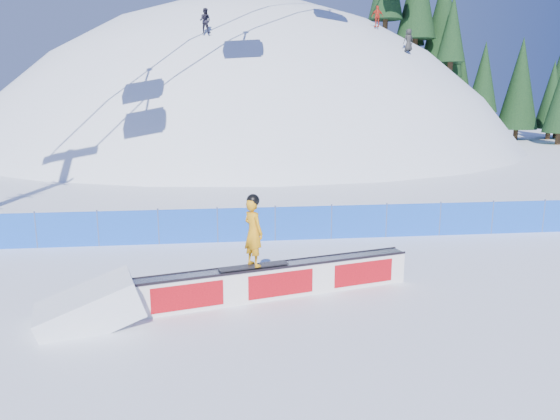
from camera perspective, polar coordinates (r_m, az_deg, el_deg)
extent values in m
plane|color=white|center=(15.09, 5.18, -7.57)|extent=(160.00, 160.00, 0.00)
sphere|color=white|center=(60.54, -3.44, -10.28)|extent=(64.00, 64.00, 64.00)
cylinder|color=#362415|center=(62.01, 10.80, 17.07)|extent=(0.50, 0.50, 1.40)
cylinder|color=#362415|center=(57.86, 12.37, 17.41)|extent=(0.50, 0.50, 1.40)
cylinder|color=#362415|center=(61.31, 13.98, 15.38)|extent=(0.50, 0.50, 1.40)
cone|color=black|center=(61.68, 14.18, 19.03)|extent=(2.93, 2.93, 6.67)
cylinder|color=#362415|center=(57.15, 15.98, 15.14)|extent=(0.50, 0.50, 1.40)
cone|color=black|center=(57.49, 16.21, 18.80)|extent=(2.71, 2.71, 6.15)
cylinder|color=#362415|center=(61.03, 17.33, 12.81)|extent=(0.50, 0.50, 1.40)
cone|color=black|center=(61.28, 17.60, 16.94)|extent=(3.36, 3.36, 7.63)
cylinder|color=#362415|center=(59.28, 17.81, 12.99)|extent=(0.50, 0.50, 1.40)
cone|color=black|center=(59.55, 18.10, 17.24)|extent=(3.37, 3.37, 7.65)
cylinder|color=#362415|center=(63.79, 18.52, 10.38)|extent=(0.50, 0.50, 1.40)
cone|color=black|center=(63.88, 18.83, 14.80)|extent=(3.82, 3.82, 8.67)
cylinder|color=#362415|center=(65.67, 18.41, 9.47)|extent=(0.50, 0.50, 1.40)
cone|color=black|center=(65.65, 18.65, 13.01)|extent=(3.04, 3.04, 6.92)
cylinder|color=#362415|center=(60.07, 25.60, 6.70)|extent=(0.50, 0.50, 1.40)
cone|color=black|center=(59.91, 26.07, 11.72)|extent=(4.13, 4.13, 9.38)
cylinder|color=#362415|center=(63.79, 25.08, 6.99)|extent=(0.50, 0.50, 1.40)
cone|color=black|center=(63.64, 25.50, 11.62)|extent=(4.01, 4.01, 9.12)
cylinder|color=#362415|center=(68.49, 24.31, 7.34)|extent=(0.50, 0.50, 1.40)
cone|color=black|center=(68.34, 24.59, 10.49)|extent=(2.79, 2.79, 6.35)
cube|color=blue|center=(19.16, 2.46, -1.38)|extent=(22.00, 0.03, 1.20)
cylinder|color=#424F76|center=(19.84, -24.15, -1.83)|extent=(0.05, 0.05, 1.30)
cylinder|color=#424F76|center=(19.33, -18.49, -1.73)|extent=(0.05, 0.05, 1.30)
cylinder|color=#424F76|center=(19.02, -12.58, -1.61)|extent=(0.05, 0.05, 1.30)
cylinder|color=#424F76|center=(18.91, -6.55, -1.47)|extent=(0.05, 0.05, 1.30)
cylinder|color=#424F76|center=(19.02, -0.51, -1.32)|extent=(0.05, 0.05, 1.30)
cylinder|color=#424F76|center=(19.33, 5.39, -1.15)|extent=(0.05, 0.05, 1.30)
cylinder|color=#424F76|center=(19.84, 11.05, -0.98)|extent=(0.05, 0.05, 1.30)
cylinder|color=#424F76|center=(20.54, 16.37, -0.81)|extent=(0.05, 0.05, 1.30)
cylinder|color=#424F76|center=(21.39, 21.31, -0.64)|extent=(0.05, 0.05, 1.30)
cylinder|color=#424F76|center=(22.40, 25.84, -0.49)|extent=(0.05, 0.05, 1.30)
cube|color=white|center=(13.92, -0.24, -7.45)|extent=(7.12, 2.27, 0.81)
cube|color=gray|center=(13.79, -0.24, -5.79)|extent=(7.05, 2.27, 0.04)
cube|color=black|center=(13.57, 0.12, -6.04)|extent=(7.01, 1.86, 0.05)
cube|color=black|center=(14.00, -0.60, -5.47)|extent=(7.01, 1.86, 0.05)
cube|color=red|center=(13.72, 0.12, -7.76)|extent=(6.66, 1.76, 0.61)
cube|color=red|center=(14.13, -0.59, -7.16)|extent=(6.66, 1.76, 0.61)
cube|color=black|center=(13.57, -2.77, -5.87)|extent=(1.77, 0.75, 0.03)
imported|color=orange|center=(13.32, -2.80, -2.34)|extent=(0.68, 0.74, 1.69)
sphere|color=black|center=(13.15, -2.84, 1.00)|extent=(0.32, 0.32, 0.32)
imported|color=black|center=(39.40, -7.83, 18.99)|extent=(0.98, 0.89, 1.65)
imported|color=red|center=(47.21, 10.15, 19.30)|extent=(0.99, 0.47, 1.65)
imported|color=black|center=(44.42, 13.28, 16.90)|extent=(0.91, 0.70, 1.65)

